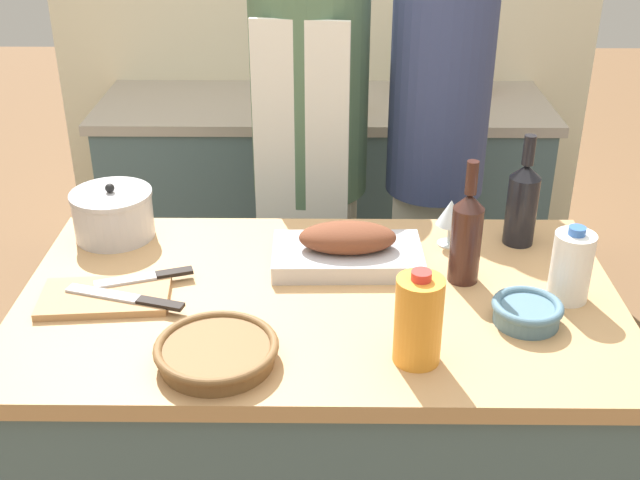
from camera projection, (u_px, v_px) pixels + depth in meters
name	position (u px, v px, depth m)	size (l,w,h in m)	color
kitchen_island	(320.00, 449.00, 2.06)	(1.38, 0.80, 0.94)	#4C666B
back_counter	(324.00, 203.00, 3.43)	(1.82, 0.60, 0.90)	#4C666B
roasting_pan	(347.00, 249.00, 1.96)	(0.37, 0.21, 0.11)	#BCBCC1
wicker_basket	(217.00, 352.00, 1.61)	(0.25, 0.25, 0.05)	brown
cutting_board	(105.00, 297.00, 1.82)	(0.30, 0.19, 0.02)	#AD7F51
stock_pot	(113.00, 214.00, 2.08)	(0.21, 0.21, 0.15)	#B7B7BC
mixing_bowl	(527.00, 311.00, 1.73)	(0.15, 0.15, 0.05)	slate
juice_jug	(418.00, 320.00, 1.58)	(0.10, 0.10, 0.21)	orange
milk_jug	(571.00, 266.00, 1.80)	(0.09, 0.09, 0.18)	white
wine_bottle_green	(522.00, 202.00, 2.03)	(0.08, 0.08, 0.29)	black
wine_bottle_dark	(466.00, 235.00, 1.85)	(0.07, 0.07, 0.30)	#381E19
wine_glass_left	(451.00, 214.00, 2.03)	(0.07, 0.07, 0.12)	silver
knife_chef	(129.00, 298.00, 1.80)	(0.28, 0.11, 0.01)	#B7B7BC
knife_paring	(148.00, 277.00, 1.88)	(0.23, 0.10, 0.01)	#B7B7BC
condiment_bottle_tall	(353.00, 91.00, 3.06)	(0.06, 0.06, 0.19)	#B28E2D
condiment_bottle_short	(485.00, 73.00, 3.28)	(0.06, 0.06, 0.19)	maroon
condiment_bottle_extra	(405.00, 77.00, 3.28)	(0.05, 0.05, 0.16)	#234C28
person_cook_aproned	(310.00, 153.00, 2.60)	(0.37, 0.39, 1.72)	beige
person_cook_guest	(436.00, 146.00, 2.52)	(0.31, 0.31, 1.77)	beige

